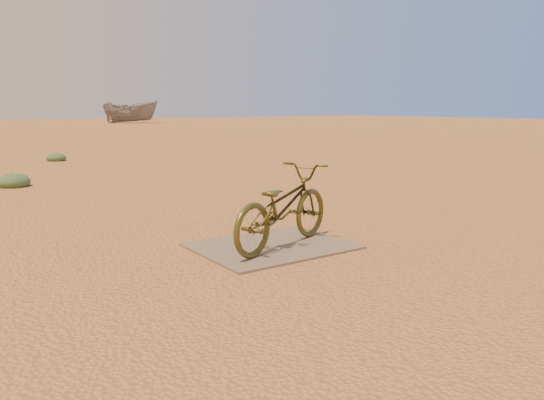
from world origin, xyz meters
TOP-DOWN VIEW (x-y plane):
  - ground at (0.00, 0.00)m, footprint 120.00×120.00m
  - plywood_board at (0.40, -0.17)m, footprint 1.47×1.16m
  - bicycle at (0.46, -0.26)m, footprint 1.59×1.01m
  - boat_mid_right at (14.02, 41.01)m, footprint 4.95×4.50m
  - boat_far_right at (19.02, 50.89)m, footprint 4.34×5.05m
  - kale_a at (-0.99, 5.75)m, footprint 0.55×0.55m
  - kale_b at (0.70, 10.05)m, footprint 0.48×0.48m

SIDE VIEW (x-z plane):
  - ground at x=0.00m, z-range 0.00..0.00m
  - kale_a at x=-0.99m, z-range -0.15..0.15m
  - kale_b at x=0.70m, z-range -0.13..0.13m
  - plywood_board at x=0.40m, z-range 0.00..0.02m
  - bicycle at x=0.46m, z-range 0.02..0.81m
  - boat_far_right at x=19.02m, z-range 0.00..0.88m
  - boat_mid_right at x=14.02m, z-range 0.00..1.89m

